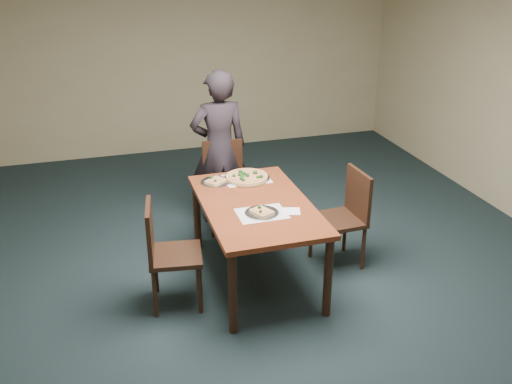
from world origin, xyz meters
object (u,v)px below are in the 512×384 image
object	(u,v)px
chair_left	(165,249)
chair_right	(346,213)
slice_plate_near	(262,212)
pizza_pan	(247,177)
dining_table	(256,212)
slice_plate_far	(216,181)
diner	(219,148)
chair_far	(225,180)

from	to	relation	value
chair_left	chair_right	xyz separation A→B (m)	(1.69, 0.20, 0.00)
slice_plate_near	pizza_pan	bearing A→B (deg)	83.56
chair_left	pizza_pan	xyz separation A→B (m)	(0.88, 0.68, 0.26)
chair_right	slice_plate_near	distance (m)	0.96
dining_table	pizza_pan	world-z (taller)	pizza_pan
dining_table	chair_right	xyz separation A→B (m)	(0.87, 0.04, -0.14)
dining_table	pizza_pan	distance (m)	0.54
chair_left	slice_plate_far	xyz separation A→B (m)	(0.58, 0.69, 0.25)
diner	chair_far	bearing A→B (deg)	96.36
chair_far	chair_left	world-z (taller)	same
pizza_pan	slice_plate_far	bearing A→B (deg)	179.44
chair_far	slice_plate_far	bearing A→B (deg)	-107.44
dining_table	diner	distance (m)	1.28
chair_right	pizza_pan	bearing A→B (deg)	-124.15
slice_plate_far	chair_right	bearing A→B (deg)	-23.97
dining_table	diner	size ratio (longest dim) A/B	0.92
pizza_pan	chair_left	bearing A→B (deg)	-142.12
chair_right	chair_far	bearing A→B (deg)	-143.64
pizza_pan	slice_plate_near	distance (m)	0.75
slice_plate_near	chair_far	bearing A→B (deg)	89.56
slice_plate_far	pizza_pan	bearing A→B (deg)	-0.56
slice_plate_near	dining_table	bearing A→B (deg)	85.81
chair_far	diner	xyz separation A→B (m)	(-0.02, 0.15, 0.30)
chair_left	diner	bearing A→B (deg)	-20.68
dining_table	chair_far	size ratio (longest dim) A/B	1.65
diner	slice_plate_far	world-z (taller)	diner
dining_table	pizza_pan	xyz separation A→B (m)	(0.07, 0.53, 0.12)
chair_left	slice_plate_near	world-z (taller)	chair_left
chair_left	slice_plate_near	distance (m)	0.84
dining_table	slice_plate_far	bearing A→B (deg)	113.55
chair_right	slice_plate_far	world-z (taller)	chair_right
chair_left	slice_plate_far	distance (m)	0.93
chair_left	diner	world-z (taller)	diner
diner	chair_right	bearing A→B (deg)	125.72
pizza_pan	dining_table	bearing A→B (deg)	-97.36
dining_table	slice_plate_far	size ratio (longest dim) A/B	5.36
chair_far	slice_plate_far	size ratio (longest dim) A/B	3.25
chair_right	diner	xyz separation A→B (m)	(-0.90, 1.23, 0.30)
chair_far	chair_left	bearing A→B (deg)	-118.70
chair_left	slice_plate_far	bearing A→B (deg)	-31.87
chair_right	pizza_pan	distance (m)	0.98
chair_right	dining_table	bearing A→B (deg)	-90.39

